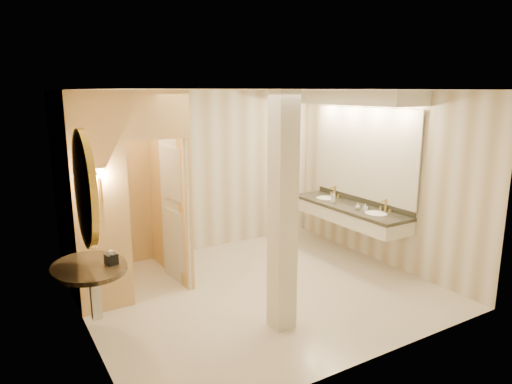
% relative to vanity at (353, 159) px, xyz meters
% --- Properties ---
extents(floor, '(4.50, 4.50, 0.00)m').
position_rel_vanity_xyz_m(floor, '(-1.98, -0.40, -1.63)').
color(floor, beige).
rests_on(floor, ground).
extents(ceiling, '(4.50, 4.50, 0.00)m').
position_rel_vanity_xyz_m(ceiling, '(-1.98, -0.40, 1.07)').
color(ceiling, white).
rests_on(ceiling, wall_back).
extents(wall_back, '(4.50, 0.02, 2.70)m').
position_rel_vanity_xyz_m(wall_back, '(-1.98, 1.60, -0.28)').
color(wall_back, silver).
rests_on(wall_back, floor).
extents(wall_front, '(4.50, 0.02, 2.70)m').
position_rel_vanity_xyz_m(wall_front, '(-1.98, -2.40, -0.28)').
color(wall_front, silver).
rests_on(wall_front, floor).
extents(wall_left, '(0.02, 4.00, 2.70)m').
position_rel_vanity_xyz_m(wall_left, '(-4.23, -0.40, -0.28)').
color(wall_left, silver).
rests_on(wall_left, floor).
extents(wall_right, '(0.02, 4.00, 2.70)m').
position_rel_vanity_xyz_m(wall_right, '(0.27, -0.40, -0.28)').
color(wall_right, silver).
rests_on(wall_right, floor).
extents(toilet_closet, '(1.50, 1.55, 2.70)m').
position_rel_vanity_xyz_m(toilet_closet, '(-3.09, 0.57, -0.24)').
color(toilet_closet, '#F5CB80').
rests_on(toilet_closet, floor).
extents(wall_sconce, '(0.14, 0.14, 0.42)m').
position_rel_vanity_xyz_m(wall_sconce, '(-3.90, 0.03, 0.10)').
color(wall_sconce, gold).
rests_on(wall_sconce, toilet_closet).
extents(vanity, '(0.75, 2.39, 2.09)m').
position_rel_vanity_xyz_m(vanity, '(0.00, 0.00, 0.00)').
color(vanity, silver).
rests_on(vanity, floor).
extents(console_shelf, '(0.97, 0.97, 1.93)m').
position_rel_vanity_xyz_m(console_shelf, '(-4.19, -0.56, -0.29)').
color(console_shelf, black).
rests_on(console_shelf, floor).
extents(pillar, '(0.25, 0.25, 2.70)m').
position_rel_vanity_xyz_m(pillar, '(-2.27, -1.35, -0.28)').
color(pillar, silver).
rests_on(pillar, floor).
extents(tissue_box, '(0.14, 0.14, 0.11)m').
position_rel_vanity_xyz_m(tissue_box, '(-3.99, -0.65, -0.70)').
color(tissue_box, black).
rests_on(tissue_box, console_shelf).
extents(toilet, '(0.57, 0.76, 0.69)m').
position_rel_vanity_xyz_m(toilet, '(-3.85, 0.86, -1.28)').
color(toilet, white).
rests_on(toilet, floor).
extents(soap_bottle_a, '(0.06, 0.06, 0.12)m').
position_rel_vanity_xyz_m(soap_bottle_a, '(-0.10, -0.43, -0.69)').
color(soap_bottle_a, beige).
rests_on(soap_bottle_a, vanity).
extents(soap_bottle_b, '(0.10, 0.10, 0.11)m').
position_rel_vanity_xyz_m(soap_bottle_b, '(-0.12, -0.30, -0.70)').
color(soap_bottle_b, silver).
rests_on(soap_bottle_b, vanity).
extents(soap_bottle_c, '(0.09, 0.09, 0.19)m').
position_rel_vanity_xyz_m(soap_bottle_c, '(-0.15, 0.26, -0.66)').
color(soap_bottle_c, '#C6B28C').
rests_on(soap_bottle_c, vanity).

